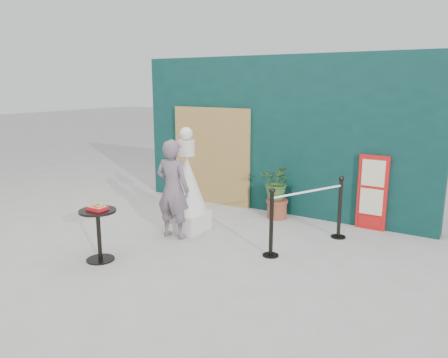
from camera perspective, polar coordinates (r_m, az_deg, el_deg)
ground at (r=6.29m, az=-5.91°, el=-10.96°), size 60.00×60.00×0.00m
back_wall at (r=8.53m, az=6.99°, el=5.69°), size 6.00×0.30×3.00m
bamboo_fence at (r=9.10m, az=-1.67°, el=3.02°), size 1.80×0.08×2.00m
woman at (r=7.11m, az=-6.71°, el=-1.33°), size 0.63×0.45×1.62m
menu_board at (r=7.89m, az=18.79°, el=-1.73°), size 0.50×0.07×1.30m
statue at (r=7.43m, az=-4.84°, el=-1.33°), size 0.69×0.69×1.78m
cafe_table at (r=6.46m, az=-16.08°, el=-6.05°), size 0.52×0.52×0.75m
food_basket at (r=6.38m, az=-16.21°, el=-3.58°), size 0.26×0.19×0.11m
planter at (r=8.16m, az=6.99°, el=-1.08°), size 0.60×0.52×1.03m
stanchion_barrier at (r=6.85m, az=10.85°, el=-4.74°), size 0.84×1.54×1.03m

